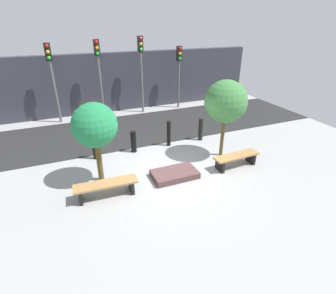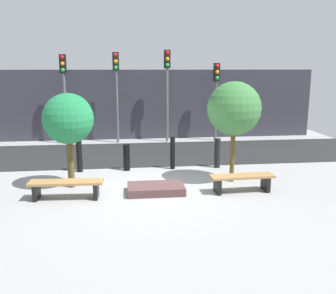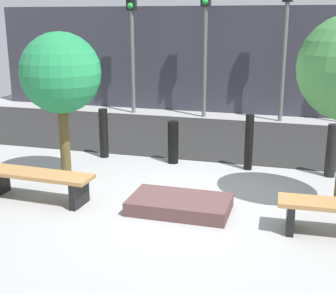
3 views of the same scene
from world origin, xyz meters
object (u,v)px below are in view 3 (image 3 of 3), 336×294
Objects in this scene: tree_behind_left_bench at (61,74)px; bollard_far_left at (104,133)px; bollard_right at (332,151)px; traffic_light_west at (132,25)px; traffic_light_mid_east at (286,21)px; bollard_left at (173,142)px; planter_bed at (180,204)px; traffic_light_mid_west at (205,23)px; bench_left at (37,180)px; bollard_center at (249,142)px.

tree_behind_left_bench is 2.09m from bollard_far_left.
bollard_right is 7.55m from traffic_light_west.
bollard_right is at bearing -76.19° from traffic_light_mid_east.
bollard_left is at bearing 0.00° from bollard_far_left.
planter_bed is 3.26m from bollard_far_left.
traffic_light_mid_west is (2.21, 0.00, 0.06)m from traffic_light_west.
bench_left is 0.72× the size of tree_behind_left_bench.
traffic_light_mid_east is (1.10, 6.97, 2.65)m from planter_bed.
bollard_center is at bearing -48.90° from traffic_light_west.
traffic_light_west is 2.21m from traffic_light_mid_west.
bollard_left is at bearing 180.00° from bollard_right.
bollard_center is at bearing -94.35° from traffic_light_mid_east.
bollard_center is 1.10× the size of bollard_right.
bollard_left is (1.55, 1.56, -1.48)m from tree_behind_left_bench.
bollard_far_left reaches higher than planter_bed.
planter_bed is at bearing -64.62° from traffic_light_west.
tree_behind_left_bench is 0.65× the size of traffic_light_mid_east.
tree_behind_left_bench is 2.43× the size of bollard_center.
planter_bed is 0.40× the size of traffic_light_west.
bollard_right reaches higher than planter_bed.
traffic_light_west is at bearing 118.82° from bollard_left.
bollard_right reaches higher than bollard_left.
tree_behind_left_bench is at bearing -100.88° from traffic_light_mid_west.
traffic_light_mid_west is at bearing 125.75° from bollard_right.
bollard_far_left is 1.05× the size of bollard_right.
bench_left is at bearing -175.02° from planter_bed.
bollard_far_left is at bearing -125.75° from traffic_light_mid_east.
traffic_light_west reaches higher than bollard_left.
traffic_light_mid_west is (-0.35, 4.65, 2.26)m from bollard_left.
bollard_center is at bearing 0.00° from bollard_far_left.
bollard_right is at bearing 45.93° from planter_bed.
traffic_light_mid_east is at bearing 61.31° from tree_behind_left_bench.
traffic_light_west is (-5.56, 4.65, 2.13)m from bollard_right.
planter_bed is at bearing -45.93° from bollard_far_left.
bench_left is at bearing -90.00° from tree_behind_left_bench.
bollard_right is (2.25, 2.32, 0.39)m from planter_bed.
traffic_light_mid_west reaches higher than bollard_far_left.
tree_behind_left_bench is at bearing -91.84° from bollard_far_left.
tree_behind_left_bench reaches higher than bollard_left.
planter_bed is at bearing -107.88° from bollard_center.
traffic_light_mid_west is (1.19, 7.17, 2.35)m from bench_left.
traffic_light_mid_east reaches higher than bollard_left.
tree_behind_left_bench is at bearing -152.87° from bollard_center.
tree_behind_left_bench reaches higher than planter_bed.
bollard_right is at bearing -54.25° from traffic_light_mid_west.
bollard_center is (0.75, 2.32, 0.43)m from planter_bed.
traffic_light_mid_east reaches higher than bollard_right.
bollard_center reaches higher than planter_bed.
bollard_right is 0.24× the size of traffic_light_mid_east.
bollard_left is 5.18m from traffic_light_mid_west.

